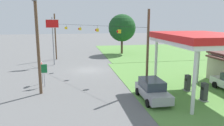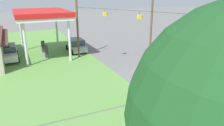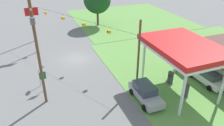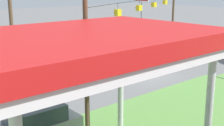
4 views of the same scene
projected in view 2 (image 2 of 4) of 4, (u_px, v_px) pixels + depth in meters
The scene contains 10 objects.
ground_plane at pixel (156, 76), 21.54m from camera, with size 160.00×160.00×0.00m, color slate.
gas_station_canopy at pixel (41, 15), 26.88m from camera, with size 8.75×6.27×5.75m.
fuel_pump_near at pixel (46, 52), 27.09m from camera, with size 0.71×0.56×1.63m.
fuel_pump_far at pixel (43, 47), 29.47m from camera, with size 0.71×0.56×1.63m.
car_at_pumps_front at pixel (76, 45), 30.13m from camera, with size 4.76×2.15×1.80m.
car_at_pumps_rear at pixel (9, 52), 26.49m from camera, with size 5.18×2.15×1.78m.
stop_sign_roadside at pixel (167, 42), 27.98m from camera, with size 0.80×0.08×2.50m.
route_sign at pixel (159, 41), 28.86m from camera, with size 0.10×0.70×2.40m.
utility_pole_main at pixel (152, 7), 29.49m from camera, with size 2.20×0.44×10.64m.
signal_span_gantry at pixel (159, 33), 20.18m from camera, with size 19.37×10.24×7.94m.
Camera 2 is at (-16.35, 12.39, 8.01)m, focal length 35.00 mm.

